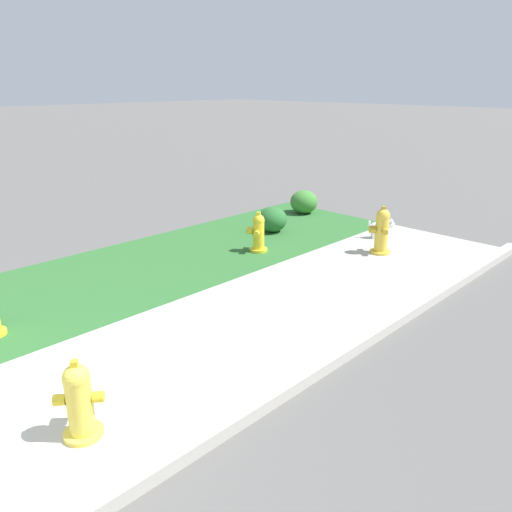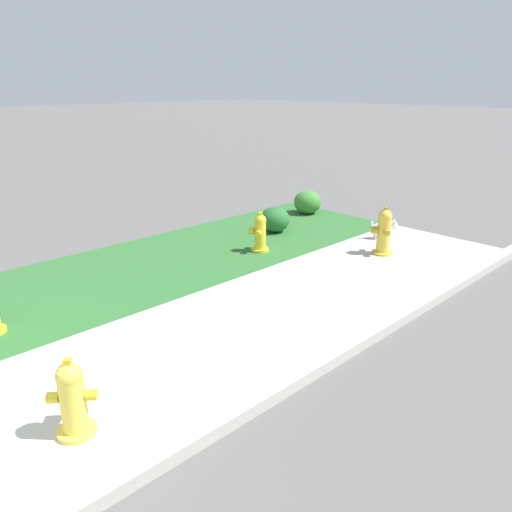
{
  "view_description": "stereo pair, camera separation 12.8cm",
  "coord_description": "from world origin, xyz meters",
  "px_view_note": "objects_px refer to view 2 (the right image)",
  "views": [
    {
      "loc": [
        0.28,
        -3.75,
        2.69
      ],
      "look_at": [
        4.94,
        0.85,
        0.4
      ],
      "focal_mm": 35.0,
      "sensor_mm": 36.0,
      "label": 1
    },
    {
      "loc": [
        0.37,
        -3.84,
        2.69
      ],
      "look_at": [
        4.94,
        0.85,
        0.4
      ],
      "focal_mm": 35.0,
      "sensor_mm": 36.0,
      "label": 2
    }
  ],
  "objects_px": {
    "fire_hydrant_far_end": "(260,233)",
    "fire_hydrant_near_corner": "(73,399)",
    "shrub_bush_near_lamp": "(308,202)",
    "small_white_dog": "(384,227)",
    "shrub_bush_far_verge": "(275,219)",
    "fire_hydrant_across_street": "(384,232)"
  },
  "relations": [
    {
      "from": "fire_hydrant_far_end",
      "to": "fire_hydrant_across_street",
      "type": "bearing_deg",
      "value": -79.7
    },
    {
      "from": "small_white_dog",
      "to": "fire_hydrant_near_corner",
      "type": "bearing_deg",
      "value": -125.47
    },
    {
      "from": "fire_hydrant_far_end",
      "to": "shrub_bush_near_lamp",
      "type": "bearing_deg",
      "value": -7.6
    },
    {
      "from": "fire_hydrant_far_end",
      "to": "fire_hydrant_across_street",
      "type": "relative_size",
      "value": 0.85
    },
    {
      "from": "fire_hydrant_near_corner",
      "to": "small_white_dog",
      "type": "distance_m",
      "value": 6.48
    },
    {
      "from": "small_white_dog",
      "to": "shrub_bush_near_lamp",
      "type": "height_order",
      "value": "shrub_bush_near_lamp"
    },
    {
      "from": "small_white_dog",
      "to": "shrub_bush_far_verge",
      "type": "distance_m",
      "value": 2.01
    },
    {
      "from": "fire_hydrant_far_end",
      "to": "small_white_dog",
      "type": "height_order",
      "value": "fire_hydrant_far_end"
    },
    {
      "from": "fire_hydrant_near_corner",
      "to": "shrub_bush_near_lamp",
      "type": "relative_size",
      "value": 1.18
    },
    {
      "from": "small_white_dog",
      "to": "shrub_bush_far_verge",
      "type": "relative_size",
      "value": 0.71
    },
    {
      "from": "fire_hydrant_near_corner",
      "to": "shrub_bush_far_verge",
      "type": "relative_size",
      "value": 1.23
    },
    {
      "from": "fire_hydrant_far_end",
      "to": "shrub_bush_far_verge",
      "type": "height_order",
      "value": "fire_hydrant_far_end"
    },
    {
      "from": "fire_hydrant_far_end",
      "to": "small_white_dog",
      "type": "distance_m",
      "value": 2.35
    },
    {
      "from": "fire_hydrant_across_street",
      "to": "shrub_bush_near_lamp",
      "type": "relative_size",
      "value": 1.36
    },
    {
      "from": "small_white_dog",
      "to": "shrub_bush_near_lamp",
      "type": "bearing_deg",
      "value": 122.46
    },
    {
      "from": "fire_hydrant_across_street",
      "to": "shrub_bush_far_verge",
      "type": "xyz_separation_m",
      "value": [
        -0.32,
        2.14,
        -0.15
      ]
    },
    {
      "from": "fire_hydrant_far_end",
      "to": "fire_hydrant_near_corner",
      "type": "xyz_separation_m",
      "value": [
        -4.29,
        -2.25,
        0.01
      ]
    },
    {
      "from": "fire_hydrant_near_corner",
      "to": "shrub_bush_far_verge",
      "type": "bearing_deg",
      "value": 65.68
    },
    {
      "from": "fire_hydrant_near_corner",
      "to": "shrub_bush_near_lamp",
      "type": "bearing_deg",
      "value": 63.39
    },
    {
      "from": "fire_hydrant_near_corner",
      "to": "shrub_bush_near_lamp",
      "type": "height_order",
      "value": "fire_hydrant_near_corner"
    },
    {
      "from": "fire_hydrant_near_corner",
      "to": "small_white_dog",
      "type": "height_order",
      "value": "fire_hydrant_near_corner"
    },
    {
      "from": "shrub_bush_near_lamp",
      "to": "fire_hydrant_near_corner",
      "type": "bearing_deg",
      "value": -153.86
    }
  ]
}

